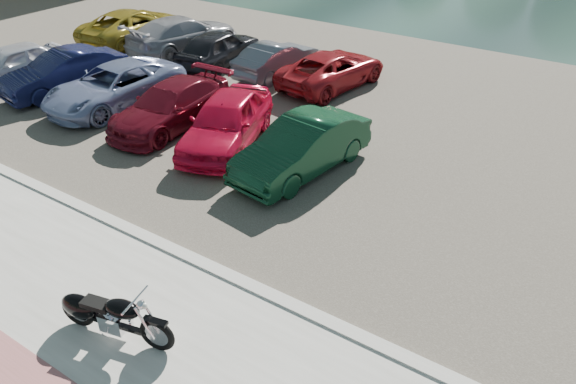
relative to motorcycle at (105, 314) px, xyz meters
The scene contains 16 objects.
ground 0.93m from the motorcycle, 35.55° to the left, with size 200.00×200.00×0.00m, color #595447.
promenade 0.97m from the motorcycle, 43.14° to the right, with size 60.00×6.00×0.10m, color #A3A29A.
kerb 2.55m from the motorcycle, 76.02° to the left, with size 60.00×0.30×0.14m, color #A3A29A.
parking_lot 11.46m from the motorcycle, 86.97° to the left, with size 60.00×18.00×0.04m, color #464238.
motorcycle is the anchor object (origin of this frame).
car_0 14.61m from the motorcycle, 152.53° to the left, with size 1.63×4.06×1.38m, color silver.
car_1 12.72m from the motorcycle, 145.56° to the left, with size 1.53×4.38×1.44m, color #13173E.
car_2 10.90m from the motorcycle, 137.73° to the left, with size 2.28×4.94×1.37m, color #7A87B1.
car_3 8.99m from the motorcycle, 126.66° to the left, with size 1.86×4.57×1.33m, color maroon.
car_4 7.75m from the motorcycle, 113.22° to the left, with size 1.79×4.44×1.51m, color red.
car_5 7.04m from the motorcycle, 93.19° to the left, with size 1.52×4.37×1.44m, color #0F3721.
car_6 18.28m from the motorcycle, 135.54° to the left, with size 2.39×5.19×1.44m, color #A79026.
car_7 16.54m from the motorcycle, 128.18° to the left, with size 2.07×5.10×1.48m, color #A09EA7.
car_8 14.71m from the motorcycle, 122.10° to the left, with size 1.68×4.17×1.42m, color black.
car_9 13.84m from the motorcycle, 112.23° to the left, with size 1.34×3.83×1.26m, color slate.
car_10 13.32m from the motorcycle, 102.64° to the left, with size 2.11×4.58×1.27m, color #A41B22.
Camera 1 is at (6.12, -4.67, 7.58)m, focal length 35.00 mm.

